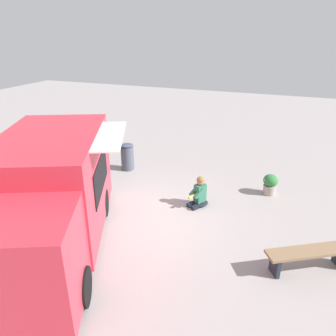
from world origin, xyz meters
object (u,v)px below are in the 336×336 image
at_px(planter_flowering_near, 270,184).
at_px(trash_bin, 127,157).
at_px(food_truck, 48,201).
at_px(person_customer, 199,194).
at_px(plaza_bench, 309,255).
at_px(planter_flowering_far, 91,158).

relative_size(planter_flowering_near, trash_bin, 0.66).
bearing_deg(food_truck, planter_flowering_near, 135.33).
distance_m(person_customer, plaza_bench, 3.41).
bearing_deg(planter_flowering_far, planter_flowering_near, 92.55).
bearing_deg(planter_flowering_near, planter_flowering_far, -87.45).
bearing_deg(plaza_bench, trash_bin, -119.36).
distance_m(food_truck, trash_bin, 4.75).
xyz_separation_m(planter_flowering_near, plaza_bench, (3.27, 1.05, 0.04)).
bearing_deg(plaza_bench, food_truck, -77.13).
bearing_deg(person_customer, food_truck, -40.69).
xyz_separation_m(planter_flowering_near, planter_flowering_far, (0.28, -6.27, 0.06)).
xyz_separation_m(food_truck, planter_flowering_far, (-4.26, -1.79, -0.81)).
bearing_deg(trash_bin, planter_flowering_far, -72.15).
bearing_deg(planter_flowering_far, plaza_bench, 67.75).
bearing_deg(person_customer, planter_flowering_far, -105.05).
xyz_separation_m(planter_flowering_far, trash_bin, (-0.41, 1.27, 0.09)).
bearing_deg(planter_flowering_far, food_truck, 22.75).
bearing_deg(trash_bin, planter_flowering_near, 88.52).
xyz_separation_m(plaza_bench, trash_bin, (-3.40, -6.05, 0.11)).
bearing_deg(food_truck, person_customer, 139.31).
height_order(person_customer, trash_bin, trash_bin).
distance_m(planter_flowering_far, trash_bin, 1.34).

